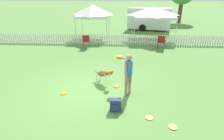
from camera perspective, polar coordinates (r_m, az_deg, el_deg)
The scene contains 14 objects.
ground_plane at distance 6.89m, azimuth -7.73°, elevation -6.54°, with size 240.00×240.00×0.00m, color #5B8C42.
handler_person at distance 6.20m, azimuth 5.12°, elevation 0.10°, with size 0.65×1.01×1.55m.
leaping_dog at distance 7.17m, azimuth -2.79°, elevation -1.12°, with size 0.96×0.85×0.72m.
frisbee_near_handler at distance 6.84m, azimuth -15.46°, elevation -7.33°, with size 0.23×0.23×0.02m.
frisbee_near_dog at distance 5.54m, azimuth 12.04°, elevation -14.97°, with size 0.23×0.23×0.02m.
frisbee_midfield at distance 5.39m, azimuth 19.25°, elevation -17.17°, with size 0.23×0.23×0.02m.
frisbee_far_scatter at distance 7.08m, azimuth 1.46°, elevation -5.35°, with size 0.23×0.23×0.02m.
backpack_on_grass at distance 5.63m, azimuth 1.17°, elevation -11.33°, with size 0.35×0.24×0.41m.
picket_fence at distance 13.21m, azimuth -2.40°, elevation 9.96°, with size 18.41×0.04×0.76m.
folding_chair_blue_left at distance 12.34m, azimuth -8.49°, elevation 9.62°, with size 0.55×0.57×0.92m.
folding_chair_center at distance 12.41m, azimuth 15.80°, elevation 9.12°, with size 0.61×0.63×0.93m.
canopy_tent_main at distance 15.17m, azimuth 13.28°, elevation 17.86°, with size 3.16×3.16×2.58m.
canopy_tent_secondary at distance 14.96m, azimuth -6.30°, elevation 18.51°, with size 2.48×2.48×2.71m.
equipment_trailer at distance 19.55m, azimuth 12.13°, elevation 16.16°, with size 5.24×3.09×2.22m.
Camera 1 is at (1.24, -5.87, 3.39)m, focal length 28.00 mm.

